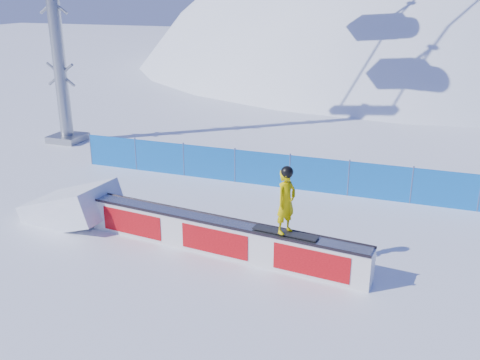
% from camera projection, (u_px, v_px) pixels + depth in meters
% --- Properties ---
extents(ground, '(160.00, 160.00, 0.00)m').
position_uv_depth(ground, '(358.00, 261.00, 13.52)').
color(ground, white).
rests_on(ground, ground).
extents(snow_hill, '(64.00, 64.00, 64.00)m').
position_uv_depth(snow_hill, '(402.00, 234.00, 56.77)').
color(snow_hill, white).
rests_on(snow_hill, ground).
extents(safety_fence, '(22.05, 0.05, 1.30)m').
position_uv_depth(safety_fence, '(380.00, 182.00, 17.30)').
color(safety_fence, blue).
rests_on(safety_fence, ground).
extents(rail_box, '(7.94, 1.40, 0.95)m').
position_uv_depth(rail_box, '(219.00, 237.00, 13.77)').
color(rail_box, silver).
rests_on(rail_box, ground).
extents(snow_ramp, '(2.91, 2.00, 1.71)m').
position_uv_depth(snow_ramp, '(73.00, 219.00, 15.97)').
color(snow_ramp, white).
rests_on(snow_ramp, ground).
extents(snowboarder, '(1.65, 0.68, 1.70)m').
position_uv_depth(snowboarder, '(286.00, 201.00, 12.58)').
color(snowboarder, black).
rests_on(snowboarder, rail_box).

